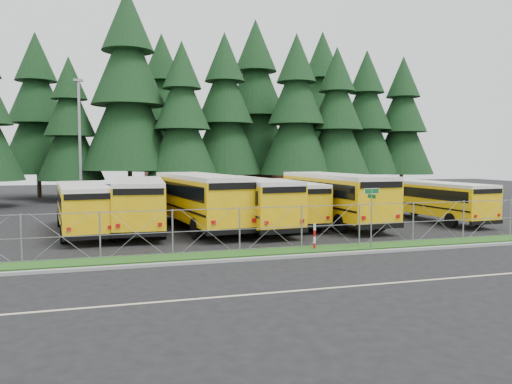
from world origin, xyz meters
TOP-DOWN VIEW (x-y plane):
  - ground at (0.00, 0.00)m, footprint 120.00×120.00m
  - curb at (0.00, -3.10)m, footprint 50.00×0.25m
  - grass_verge at (0.00, -1.70)m, footprint 50.00×1.40m
  - road_lane_line at (0.00, -8.00)m, footprint 50.00×0.12m
  - chainlink_fence at (0.00, -1.00)m, footprint 44.00×0.10m
  - brick_building at (6.00, 40.00)m, footprint 22.00×10.00m
  - bus_1 at (-11.03, 6.45)m, footprint 3.62×10.74m
  - bus_2 at (-7.90, 6.76)m, footprint 3.46×11.51m
  - bus_3 at (-4.54, 6.53)m, footprint 4.52×12.61m
  - bus_4 at (-1.81, 5.81)m, footprint 3.84×11.65m
  - bus_5 at (1.02, 7.09)m, footprint 2.57×10.42m
  - bus_6 at (3.87, 6.14)m, footprint 3.34×12.28m
  - bus_east at (10.91, 5.49)m, footprint 2.93×10.10m
  - street_sign at (1.98, -2.16)m, footprint 0.83×0.55m
  - striped_bollard at (-0.61, -1.62)m, footprint 0.11×0.11m
  - light_standard at (-11.64, 17.90)m, footprint 0.70×0.35m
  - conifer_2 at (-13.02, 28.45)m, footprint 6.24×6.24m
  - conifer_3 at (-7.58, 27.37)m, footprint 9.20×9.20m
  - conifer_4 at (-2.78, 25.01)m, footprint 6.86×6.86m
  - conifer_5 at (2.05, 28.06)m, footprint 7.69×7.69m
  - conifer_6 at (8.97, 25.55)m, footprint 7.60×7.60m
  - conifer_7 at (13.34, 25.24)m, footprint 7.08×7.08m
  - conifer_8 at (18.36, 28.07)m, footprint 7.33×7.33m
  - conifer_9 at (22.94, 27.92)m, footprint 7.11×7.11m
  - conifer_10 at (-16.56, 33.91)m, footprint 7.75×7.75m
  - conifer_11 at (-3.60, 34.98)m, footprint 8.19×8.19m
  - conifer_12 at (6.53, 32.02)m, footprint 8.89×8.89m
  - conifer_13 at (15.94, 34.77)m, footprint 8.88×8.88m

SIDE VIEW (x-z plane):
  - ground at x=0.00m, z-range 0.00..0.00m
  - road_lane_line at x=0.00m, z-range 0.00..0.01m
  - grass_verge at x=0.00m, z-range 0.00..0.06m
  - curb at x=0.00m, z-range 0.00..0.12m
  - striped_bollard at x=-0.61m, z-range 0.00..1.20m
  - chainlink_fence at x=0.00m, z-range 0.00..2.00m
  - bus_east at x=10.91m, z-range 0.00..2.62m
  - bus_5 at x=1.02m, z-range 0.00..2.73m
  - bus_1 at x=-11.03m, z-range 0.00..2.76m
  - bus_2 at x=-7.90m, z-range 0.00..2.98m
  - bus_4 at x=-1.81m, z-range 0.00..3.00m
  - bus_6 at x=3.87m, z-range 0.00..3.19m
  - bus_3 at x=-4.54m, z-range 0.00..3.23m
  - street_sign at x=1.98m, z-range 0.63..3.44m
  - brick_building at x=6.00m, z-range 0.00..6.00m
  - light_standard at x=-11.64m, z-range 0.43..10.57m
  - conifer_2 at x=-13.02m, z-range 0.00..13.81m
  - conifer_4 at x=-2.78m, z-range 0.00..15.17m
  - conifer_7 at x=13.34m, z-range 0.00..15.66m
  - conifer_9 at x=22.94m, z-range 0.00..15.73m
  - conifer_8 at x=18.36m, z-range 0.00..16.20m
  - conifer_6 at x=8.97m, z-range 0.00..16.80m
  - conifer_5 at x=2.05m, z-range 0.00..17.01m
  - conifer_10 at x=-16.56m, z-range 0.00..17.14m
  - conifer_11 at x=-3.60m, z-range 0.00..18.12m
  - conifer_13 at x=15.94m, z-range 0.00..19.64m
  - conifer_12 at x=6.53m, z-range 0.00..19.66m
  - conifer_3 at x=-7.58m, z-range 0.00..20.35m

